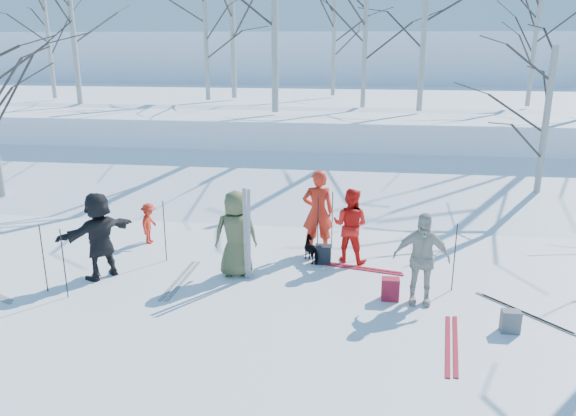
# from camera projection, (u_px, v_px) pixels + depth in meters

# --- Properties ---
(ground) EXTENTS (120.00, 120.00, 0.00)m
(ground) POSITION_uv_depth(u_px,v_px,m) (277.00, 298.00, 10.38)
(ground) COLOR white
(ground) RESTS_ON ground
(snow_ramp) EXTENTS (70.00, 9.49, 4.12)m
(snow_ramp) POSITION_uv_depth(u_px,v_px,m) (312.00, 192.00, 16.98)
(snow_ramp) COLOR white
(snow_ramp) RESTS_ON ground
(snow_plateau) EXTENTS (70.00, 18.00, 2.20)m
(snow_plateau) POSITION_uv_depth(u_px,v_px,m) (332.00, 119.00, 26.22)
(snow_plateau) COLOR white
(snow_plateau) RESTS_ON ground
(far_hill) EXTENTS (90.00, 30.00, 6.00)m
(far_hill) POSITION_uv_depth(u_px,v_px,m) (347.00, 72.00, 45.86)
(far_hill) COLOR white
(far_hill) RESTS_ON ground
(skier_olive_center) EXTENTS (0.96, 0.73, 1.76)m
(skier_olive_center) POSITION_uv_depth(u_px,v_px,m) (236.00, 234.00, 11.19)
(skier_olive_center) COLOR #4B5030
(skier_olive_center) RESTS_ON ground
(skier_red_north) EXTENTS (0.75, 0.56, 1.89)m
(skier_red_north) POSITION_uv_depth(u_px,v_px,m) (318.00, 212.00, 12.36)
(skier_red_north) COLOR red
(skier_red_north) RESTS_ON ground
(skier_redor_behind) EXTENTS (0.94, 0.82, 1.62)m
(skier_redor_behind) POSITION_uv_depth(u_px,v_px,m) (350.00, 225.00, 11.92)
(skier_redor_behind) COLOR red
(skier_redor_behind) RESTS_ON ground
(skier_red_seated) EXTENTS (0.37, 0.63, 0.96)m
(skier_red_seated) POSITION_uv_depth(u_px,v_px,m) (149.00, 223.00, 13.08)
(skier_red_seated) COLOR red
(skier_red_seated) RESTS_ON ground
(skier_cream_east) EXTENTS (1.02, 0.46, 1.71)m
(skier_cream_east) POSITION_uv_depth(u_px,v_px,m) (421.00, 259.00, 9.98)
(skier_cream_east) COLOR beige
(skier_cream_east) RESTS_ON ground
(skier_grey_west) EXTENTS (1.37, 1.64, 1.76)m
(skier_grey_west) POSITION_uv_depth(u_px,v_px,m) (99.00, 235.00, 11.08)
(skier_grey_west) COLOR black
(skier_grey_west) RESTS_ON ground
(dog) EXTENTS (0.59, 0.68, 0.53)m
(dog) POSITION_uv_depth(u_px,v_px,m) (313.00, 249.00, 12.05)
(dog) COLOR black
(dog) RESTS_ON ground
(upright_ski_left) EXTENTS (0.09, 0.16, 1.90)m
(upright_ski_left) POSITION_uv_depth(u_px,v_px,m) (245.00, 234.00, 10.93)
(upright_ski_left) COLOR silver
(upright_ski_left) RESTS_ON ground
(upright_ski_right) EXTENTS (0.13, 0.23, 1.89)m
(upright_ski_right) POSITION_uv_depth(u_px,v_px,m) (249.00, 235.00, 10.89)
(upright_ski_right) COLOR silver
(upright_ski_right) RESTS_ON ground
(ski_pair_a) EXTENTS (0.71, 1.95, 0.02)m
(ski_pair_a) POSITION_uv_depth(u_px,v_px,m) (452.00, 344.00, 8.80)
(ski_pair_a) COLOR maroon
(ski_pair_a) RESTS_ON ground
(ski_pair_b) EXTENTS (2.09, 2.10, 0.02)m
(ski_pair_b) POSITION_uv_depth(u_px,v_px,m) (525.00, 313.00, 9.80)
(ski_pair_b) COLOR silver
(ski_pair_b) RESTS_ON ground
(ski_pair_c) EXTENTS (1.03, 1.99, 0.02)m
(ski_pair_c) POSITION_uv_depth(u_px,v_px,m) (357.00, 268.00, 11.74)
(ski_pair_c) COLOR maroon
(ski_pair_c) RESTS_ON ground
(ski_pair_e) EXTENTS (0.34, 1.92, 0.02)m
(ski_pair_e) POSITION_uv_depth(u_px,v_px,m) (181.00, 280.00, 11.15)
(ski_pair_e) COLOR silver
(ski_pair_e) RESTS_ON ground
(ski_pole_a) EXTENTS (0.02, 0.02, 1.34)m
(ski_pole_a) POSITION_uv_depth(u_px,v_px,m) (64.00, 264.00, 10.24)
(ski_pole_a) COLOR black
(ski_pole_a) RESTS_ON ground
(ski_pole_b) EXTENTS (0.02, 0.02, 1.34)m
(ski_pole_b) POSITION_uv_depth(u_px,v_px,m) (454.00, 257.00, 10.53)
(ski_pole_b) COLOR black
(ski_pole_b) RESTS_ON ground
(ski_pole_c) EXTENTS (0.02, 0.02, 1.34)m
(ski_pole_c) POSITION_uv_depth(u_px,v_px,m) (332.00, 220.00, 12.69)
(ski_pole_c) COLOR black
(ski_pole_c) RESTS_ON ground
(ski_pole_d) EXTENTS (0.02, 0.02, 1.34)m
(ski_pole_d) POSITION_uv_depth(u_px,v_px,m) (318.00, 227.00, 12.24)
(ski_pole_d) COLOR black
(ski_pole_d) RESTS_ON ground
(ski_pole_e) EXTENTS (0.02, 0.02, 1.34)m
(ski_pole_e) POSITION_uv_depth(u_px,v_px,m) (43.00, 258.00, 10.48)
(ski_pole_e) COLOR black
(ski_pole_e) RESTS_ON ground
(ski_pole_f) EXTENTS (0.02, 0.02, 1.34)m
(ski_pole_f) POSITION_uv_depth(u_px,v_px,m) (165.00, 231.00, 11.96)
(ski_pole_f) COLOR black
(ski_pole_f) RESTS_ON ground
(backpack_red) EXTENTS (0.32, 0.22, 0.42)m
(backpack_red) POSITION_uv_depth(u_px,v_px,m) (390.00, 289.00, 10.27)
(backpack_red) COLOR maroon
(backpack_red) RESTS_ON ground
(backpack_grey) EXTENTS (0.30, 0.20, 0.38)m
(backpack_grey) POSITION_uv_depth(u_px,v_px,m) (510.00, 321.00, 9.14)
(backpack_grey) COLOR #525659
(backpack_grey) RESTS_ON ground
(backpack_dark) EXTENTS (0.34, 0.24, 0.40)m
(backpack_dark) POSITION_uv_depth(u_px,v_px,m) (323.00, 254.00, 11.96)
(backpack_dark) COLOR black
(backpack_dark) RESTS_ON ground
(birch_plateau_a) EXTENTS (5.41, 5.41, 6.87)m
(birch_plateau_a) POSITION_uv_depth(u_px,v_px,m) (232.00, 13.00, 22.94)
(birch_plateau_a) COLOR silver
(birch_plateau_a) RESTS_ON snow_plateau
(birch_plateau_b) EXTENTS (3.86, 3.86, 4.66)m
(birch_plateau_b) POSITION_uv_depth(u_px,v_px,m) (206.00, 41.00, 22.48)
(birch_plateau_b) COLOR silver
(birch_plateau_b) RESTS_ON snow_plateau
(birch_plateau_c) EXTENTS (3.46, 3.46, 4.09)m
(birch_plateau_c) POSITION_uv_depth(u_px,v_px,m) (534.00, 49.00, 20.34)
(birch_plateau_c) COLOR silver
(birch_plateau_c) RESTS_ON snow_plateau
(birch_plateau_d) EXTENTS (3.95, 3.95, 4.79)m
(birch_plateau_d) POSITION_uv_depth(u_px,v_px,m) (365.00, 39.00, 19.88)
(birch_plateau_d) COLOR silver
(birch_plateau_d) RESTS_ON snow_plateau
(birch_plateau_f) EXTENTS (3.95, 3.95, 4.78)m
(birch_plateau_f) POSITION_uv_depth(u_px,v_px,m) (334.00, 39.00, 24.26)
(birch_plateau_f) COLOR silver
(birch_plateau_f) RESTS_ON snow_plateau
(birch_plateau_g) EXTENTS (3.96, 3.96, 4.80)m
(birch_plateau_g) POSITION_uv_depth(u_px,v_px,m) (48.00, 39.00, 23.10)
(birch_plateau_g) COLOR silver
(birch_plateau_g) RESTS_ON snow_plateau
(birch_plateau_h) EXTENTS (4.74, 4.74, 5.92)m
(birch_plateau_h) POSITION_uv_depth(u_px,v_px,m) (425.00, 22.00, 18.72)
(birch_plateau_h) COLOR silver
(birch_plateau_h) RESTS_ON snow_plateau
(birch_plateau_i) EXTENTS (5.09, 5.09, 6.41)m
(birch_plateau_i) POSITION_uv_depth(u_px,v_px,m) (71.00, 16.00, 20.78)
(birch_plateau_i) COLOR silver
(birch_plateau_i) RESTS_ON snow_plateau
(birch_edge_e) EXTENTS (3.72, 3.72, 4.45)m
(birch_edge_e) POSITION_uv_depth(u_px,v_px,m) (544.00, 133.00, 14.80)
(birch_edge_e) COLOR silver
(birch_edge_e) RESTS_ON ground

